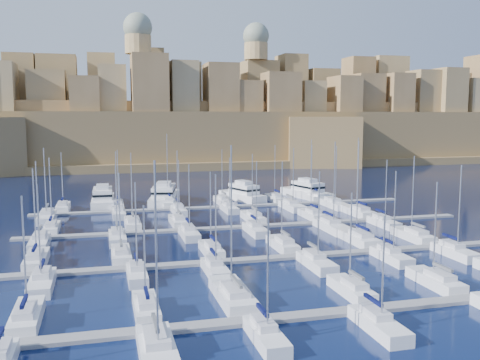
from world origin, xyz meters
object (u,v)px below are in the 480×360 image
object	(u,v)px
motor_yacht_d	(306,191)
sailboat_0	(27,317)
motor_yacht_b	(164,195)
sailboat_2	(233,295)
motor_yacht_a	(103,198)
sailboat_4	(436,281)
motor_yacht_c	(243,194)

from	to	relation	value
motor_yacht_d	sailboat_0	bearing A→B (deg)	-129.51
sailboat_0	motor_yacht_b	xyz separation A→B (m)	(21.90, 71.25, 0.99)
sailboat_2	motor_yacht_a	xyz separation A→B (m)	(-13.61, 68.95, 0.94)
sailboat_4	sailboat_0	bearing A→B (deg)	179.95
sailboat_4	motor_yacht_c	distance (m)	69.34
sailboat_0	sailboat_2	world-z (taller)	sailboat_2
motor_yacht_a	motor_yacht_d	xyz separation A→B (m)	(49.63, -0.29, -0.00)
sailboat_4	motor_yacht_b	world-z (taller)	sailboat_4
sailboat_2	motor_yacht_c	world-z (taller)	sailboat_2
motor_yacht_b	motor_yacht_d	size ratio (longest dim) A/B	1.22
sailboat_2	sailboat_4	distance (m)	25.12
motor_yacht_b	motor_yacht_c	bearing A→B (deg)	-6.70
sailboat_2	sailboat_4	xyz separation A→B (m)	(25.10, -0.99, -0.06)
motor_yacht_b	motor_yacht_d	distance (m)	35.54
motor_yacht_b	motor_yacht_a	bearing A→B (deg)	-174.53
sailboat_4	motor_yacht_b	size ratio (longest dim) A/B	0.66
motor_yacht_b	sailboat_0	bearing A→B (deg)	-107.08
motor_yacht_c	motor_yacht_b	bearing A→B (deg)	173.30
motor_yacht_a	motor_yacht_b	distance (m)	14.19
motor_yacht_c	motor_yacht_d	size ratio (longest dim) A/B	0.92
sailboat_0	motor_yacht_d	distance (m)	90.23
motor_yacht_a	motor_yacht_d	size ratio (longest dim) A/B	1.00
sailboat_4	motor_yacht_d	world-z (taller)	sailboat_4
motor_yacht_d	sailboat_4	bearing A→B (deg)	-98.91
motor_yacht_b	motor_yacht_d	world-z (taller)	same
sailboat_2	sailboat_4	world-z (taller)	sailboat_2
sailboat_4	motor_yacht_c	world-z (taller)	sailboat_4
motor_yacht_c	motor_yacht_a	bearing A→B (deg)	178.52
sailboat_0	motor_yacht_b	bearing A→B (deg)	72.92
sailboat_4	motor_yacht_d	distance (m)	70.50
sailboat_4	motor_yacht_d	bearing A→B (deg)	81.09
motor_yacht_b	sailboat_4	bearing A→B (deg)	-70.97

